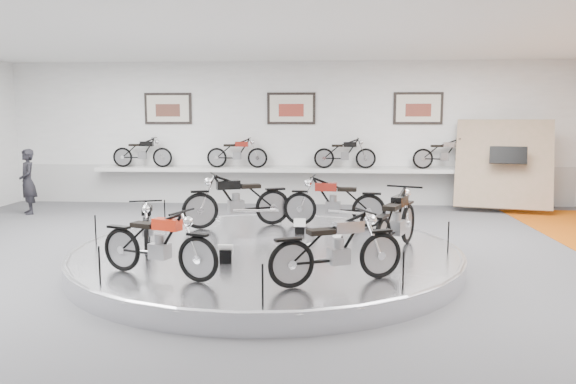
# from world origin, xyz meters

# --- Properties ---
(floor) EXTENTS (16.00, 16.00, 0.00)m
(floor) POSITION_xyz_m (0.00, 0.00, 0.00)
(floor) COLOR #515154
(floor) RESTS_ON ground
(ceiling) EXTENTS (16.00, 16.00, 0.00)m
(ceiling) POSITION_xyz_m (0.00, 0.00, 4.00)
(ceiling) COLOR white
(ceiling) RESTS_ON wall_back
(wall_back) EXTENTS (16.00, 0.00, 16.00)m
(wall_back) POSITION_xyz_m (0.00, 7.00, 2.00)
(wall_back) COLOR white
(wall_back) RESTS_ON floor
(wall_front) EXTENTS (16.00, 0.00, 16.00)m
(wall_front) POSITION_xyz_m (0.00, -7.00, 2.00)
(wall_front) COLOR white
(wall_front) RESTS_ON floor
(dado_band) EXTENTS (15.68, 0.04, 1.10)m
(dado_band) POSITION_xyz_m (0.00, 6.98, 0.55)
(dado_band) COLOR #BCBCBA
(dado_band) RESTS_ON floor
(display_platform) EXTENTS (6.40, 6.40, 0.30)m
(display_platform) POSITION_xyz_m (0.00, 0.30, 0.15)
(display_platform) COLOR silver
(display_platform) RESTS_ON floor
(platform_rim) EXTENTS (6.40, 6.40, 0.10)m
(platform_rim) POSITION_xyz_m (0.00, 0.30, 0.27)
(platform_rim) COLOR #B2B2BA
(platform_rim) RESTS_ON display_platform
(shelf) EXTENTS (11.00, 0.55, 0.10)m
(shelf) POSITION_xyz_m (0.00, 6.70, 1.00)
(shelf) COLOR silver
(shelf) RESTS_ON wall_back
(poster_left) EXTENTS (1.35, 0.06, 0.88)m
(poster_left) POSITION_xyz_m (-3.50, 6.96, 2.70)
(poster_left) COLOR beige
(poster_left) RESTS_ON wall_back
(poster_center) EXTENTS (1.35, 0.06, 0.88)m
(poster_center) POSITION_xyz_m (0.00, 6.96, 2.70)
(poster_center) COLOR beige
(poster_center) RESTS_ON wall_back
(poster_right) EXTENTS (1.35, 0.06, 0.88)m
(poster_right) POSITION_xyz_m (3.50, 6.96, 2.70)
(poster_right) COLOR beige
(poster_right) RESTS_ON wall_back
(display_panel) EXTENTS (2.56, 1.52, 2.30)m
(display_panel) POSITION_xyz_m (5.60, 6.10, 1.25)
(display_panel) COLOR tan
(display_panel) RESTS_ON floor
(shelf_bike_a) EXTENTS (1.22, 0.43, 0.73)m
(shelf_bike_a) POSITION_xyz_m (-4.20, 6.70, 1.42)
(shelf_bike_a) COLOR black
(shelf_bike_a) RESTS_ON shelf
(shelf_bike_b) EXTENTS (1.22, 0.43, 0.73)m
(shelf_bike_b) POSITION_xyz_m (-1.50, 6.70, 1.42)
(shelf_bike_b) COLOR maroon
(shelf_bike_b) RESTS_ON shelf
(shelf_bike_c) EXTENTS (1.22, 0.43, 0.73)m
(shelf_bike_c) POSITION_xyz_m (1.50, 6.70, 1.42)
(shelf_bike_c) COLOR black
(shelf_bike_c) RESTS_ON shelf
(shelf_bike_d) EXTENTS (1.22, 0.43, 0.73)m
(shelf_bike_d) POSITION_xyz_m (4.20, 6.70, 1.42)
(shelf_bike_d) COLOR #BAB9BF
(shelf_bike_d) RESTS_ON shelf
(bike_a) EXTENTS (1.27, 1.86, 1.03)m
(bike_a) POSITION_xyz_m (2.11, 0.14, 0.82)
(bike_a) COLOR black
(bike_a) RESTS_ON display_platform
(bike_b) EXTENTS (1.78, 0.80, 1.01)m
(bike_b) POSITION_xyz_m (1.14, 2.19, 0.81)
(bike_b) COLOR maroon
(bike_b) RESTS_ON display_platform
(bike_c) EXTENTS (1.95, 1.28, 1.08)m
(bike_c) POSITION_xyz_m (-0.77, 2.01, 0.84)
(bike_c) COLOR black
(bike_c) RESTS_ON display_platform
(bike_d) EXTENTS (0.92, 1.57, 0.87)m
(bike_d) POSITION_xyz_m (-1.95, 0.06, 0.74)
(bike_d) COLOR black
(bike_d) RESTS_ON display_platform
(bike_e) EXTENTS (1.70, 1.10, 0.94)m
(bike_e) POSITION_xyz_m (-1.28, -1.53, 0.77)
(bike_e) COLOR red
(bike_e) RESTS_ON display_platform
(bike_f) EXTENTS (1.71, 1.19, 0.95)m
(bike_f) POSITION_xyz_m (1.13, -1.67, 0.78)
(bike_f) COLOR #BAB9BF
(bike_f) RESTS_ON display_platform
(visitor) EXTENTS (0.69, 0.72, 1.66)m
(visitor) POSITION_xyz_m (-6.59, 4.86, 0.83)
(visitor) COLOR black
(visitor) RESTS_ON floor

